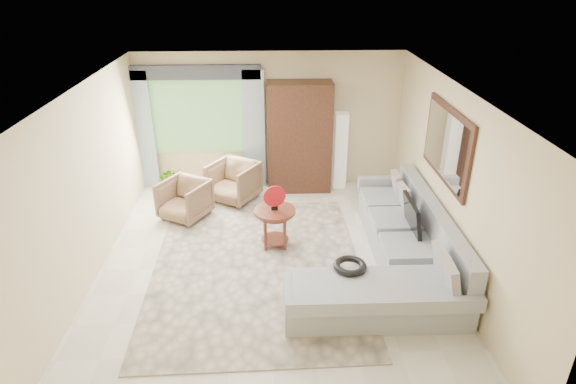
{
  "coord_description": "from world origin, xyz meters",
  "views": [
    {
      "loc": [
        0.02,
        -5.89,
        4.05
      ],
      "look_at": [
        0.25,
        0.35,
        1.05
      ],
      "focal_mm": 30.0,
      "sensor_mm": 36.0,
      "label": 1
    }
  ],
  "objects_px": {
    "tv_screen": "(412,215)",
    "sectional_sofa": "(397,255)",
    "coffee_table": "(275,227)",
    "armchair_left": "(184,200)",
    "armchair_right": "(234,182)",
    "potted_plant": "(171,179)",
    "armoire": "(299,138)",
    "floor_lamp": "(340,151)"
  },
  "relations": [
    {
      "from": "armchair_right",
      "to": "armoire",
      "type": "height_order",
      "value": "armoire"
    },
    {
      "from": "coffee_table",
      "to": "potted_plant",
      "type": "height_order",
      "value": "coffee_table"
    },
    {
      "from": "sectional_sofa",
      "to": "potted_plant",
      "type": "bearing_deg",
      "value": 142.71
    },
    {
      "from": "coffee_table",
      "to": "armchair_left",
      "type": "distance_m",
      "value": 1.85
    },
    {
      "from": "tv_screen",
      "to": "coffee_table",
      "type": "xyz_separation_m",
      "value": [
        -1.99,
        0.4,
        -0.38
      ]
    },
    {
      "from": "potted_plant",
      "to": "armoire",
      "type": "relative_size",
      "value": 0.24
    },
    {
      "from": "tv_screen",
      "to": "floor_lamp",
      "type": "distance_m",
      "value": 2.69
    },
    {
      "from": "armoire",
      "to": "armchair_left",
      "type": "bearing_deg",
      "value": -150.93
    },
    {
      "from": "sectional_sofa",
      "to": "floor_lamp",
      "type": "distance_m",
      "value": 3.03
    },
    {
      "from": "armchair_right",
      "to": "potted_plant",
      "type": "xyz_separation_m",
      "value": [
        -1.23,
        0.4,
        -0.11
      ]
    },
    {
      "from": "floor_lamp",
      "to": "armchair_right",
      "type": "bearing_deg",
      "value": -165.43
    },
    {
      "from": "coffee_table",
      "to": "armchair_left",
      "type": "xyz_separation_m",
      "value": [
        -1.55,
        1.0,
        0.01
      ]
    },
    {
      "from": "tv_screen",
      "to": "sectional_sofa",
      "type": "bearing_deg",
      "value": -126.48
    },
    {
      "from": "sectional_sofa",
      "to": "armchair_right",
      "type": "bearing_deg",
      "value": 135.58
    },
    {
      "from": "armchair_left",
      "to": "armoire",
      "type": "relative_size",
      "value": 0.36
    },
    {
      "from": "coffee_table",
      "to": "floor_lamp",
      "type": "xyz_separation_m",
      "value": [
        1.29,
        2.2,
        0.41
      ]
    },
    {
      "from": "coffee_table",
      "to": "armchair_left",
      "type": "relative_size",
      "value": 0.85
    },
    {
      "from": "potted_plant",
      "to": "tv_screen",
      "type": "bearing_deg",
      "value": -31.78
    },
    {
      "from": "tv_screen",
      "to": "armoire",
      "type": "xyz_separation_m",
      "value": [
        -1.5,
        2.54,
        0.33
      ]
    },
    {
      "from": "coffee_table",
      "to": "armoire",
      "type": "height_order",
      "value": "armoire"
    },
    {
      "from": "tv_screen",
      "to": "coffee_table",
      "type": "relative_size",
      "value": 1.15
    },
    {
      "from": "tv_screen",
      "to": "armchair_left",
      "type": "xyz_separation_m",
      "value": [
        -3.55,
        1.4,
        -0.38
      ]
    },
    {
      "from": "armchair_left",
      "to": "potted_plant",
      "type": "height_order",
      "value": "armchair_left"
    },
    {
      "from": "sectional_sofa",
      "to": "tv_screen",
      "type": "xyz_separation_m",
      "value": [
        0.27,
        0.36,
        0.44
      ]
    },
    {
      "from": "tv_screen",
      "to": "coffee_table",
      "type": "bearing_deg",
      "value": 168.74
    },
    {
      "from": "armchair_right",
      "to": "armoire",
      "type": "xyz_separation_m",
      "value": [
        1.24,
        0.47,
        0.68
      ]
    },
    {
      "from": "floor_lamp",
      "to": "tv_screen",
      "type": "bearing_deg",
      "value": -74.91
    },
    {
      "from": "armchair_right",
      "to": "sectional_sofa",
      "type": "bearing_deg",
      "value": -13.1
    },
    {
      "from": "tv_screen",
      "to": "armoire",
      "type": "relative_size",
      "value": 0.35
    },
    {
      "from": "coffee_table",
      "to": "potted_plant",
      "type": "distance_m",
      "value": 2.86
    },
    {
      "from": "tv_screen",
      "to": "coffee_table",
      "type": "distance_m",
      "value": 2.07
    },
    {
      "from": "coffee_table",
      "to": "armoire",
      "type": "bearing_deg",
      "value": 76.98
    },
    {
      "from": "armchair_left",
      "to": "floor_lamp",
      "type": "distance_m",
      "value": 3.11
    },
    {
      "from": "floor_lamp",
      "to": "coffee_table",
      "type": "bearing_deg",
      "value": -120.48
    },
    {
      "from": "armchair_right",
      "to": "floor_lamp",
      "type": "height_order",
      "value": "floor_lamp"
    },
    {
      "from": "coffee_table",
      "to": "floor_lamp",
      "type": "bearing_deg",
      "value": 59.52
    },
    {
      "from": "armchair_right",
      "to": "floor_lamp",
      "type": "bearing_deg",
      "value": 45.89
    },
    {
      "from": "potted_plant",
      "to": "coffee_table",
      "type": "bearing_deg",
      "value": -46.21
    },
    {
      "from": "armoire",
      "to": "sectional_sofa",
      "type": "bearing_deg",
      "value": -66.94
    },
    {
      "from": "tv_screen",
      "to": "potted_plant",
      "type": "distance_m",
      "value": 4.7
    },
    {
      "from": "potted_plant",
      "to": "armoire",
      "type": "distance_m",
      "value": 2.6
    },
    {
      "from": "sectional_sofa",
      "to": "armchair_left",
      "type": "height_order",
      "value": "sectional_sofa"
    }
  ]
}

